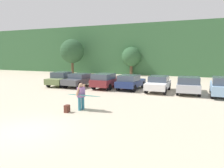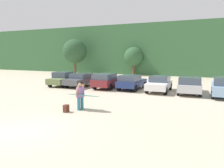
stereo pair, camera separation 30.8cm
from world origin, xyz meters
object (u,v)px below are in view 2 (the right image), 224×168
(parked_car_olive_green, at_px, (63,79))
(parked_car_sky_blue, at_px, (224,87))
(parked_car_dark_gray, at_px, (81,80))
(parked_car_navy, at_px, (131,82))
(person_adult, at_px, (80,95))
(parked_car_white, at_px, (159,83))
(parked_car_silver, at_px, (190,85))
(backpack_dropped, at_px, (66,108))
(surfboard_teal, at_px, (83,95))
(parked_car_maroon, at_px, (108,80))

(parked_car_olive_green, distance_m, parked_car_sky_blue, 16.07)
(parked_car_dark_gray, xyz_separation_m, parked_car_navy, (5.63, 0.35, 0.02))
(parked_car_navy, xyz_separation_m, person_adult, (-0.38, -8.74, 0.18))
(parked_car_olive_green, height_order, parked_car_white, parked_car_olive_green)
(person_adult, bearing_deg, parked_car_olive_green, -35.00)
(parked_car_silver, xyz_separation_m, backpack_dropped, (-6.31, -9.54, -0.57))
(parked_car_silver, bearing_deg, parked_car_white, 85.00)
(parked_car_white, distance_m, parked_car_sky_blue, 5.38)
(parked_car_navy, height_order, person_adult, person_adult)
(parked_car_silver, bearing_deg, parked_car_dark_gray, 88.08)
(parked_car_silver, xyz_separation_m, surfboard_teal, (-5.68, -8.66, 0.14))
(parked_car_maroon, bearing_deg, parked_car_olive_green, 95.90)
(parked_car_olive_green, relative_size, parked_car_sky_blue, 0.97)
(parked_car_dark_gray, height_order, parked_car_white, parked_car_white)
(parked_car_maroon, distance_m, parked_car_sky_blue, 10.66)
(parked_car_olive_green, distance_m, parked_car_white, 10.72)
(parked_car_dark_gray, distance_m, backpack_dropped, 10.40)
(parked_car_sky_blue, height_order, surfboard_teal, parked_car_sky_blue)
(parked_car_navy, relative_size, surfboard_teal, 1.71)
(person_adult, distance_m, backpack_dropped, 1.21)
(parked_car_olive_green, bearing_deg, parked_car_navy, -93.64)
(parked_car_maroon, relative_size, surfboard_teal, 2.01)
(parked_car_white, bearing_deg, parked_car_dark_gray, 91.64)
(parked_car_dark_gray, relative_size, person_adult, 2.46)
(parked_car_maroon, xyz_separation_m, surfboard_teal, (2.29, -8.70, 0.12))
(parked_car_navy, height_order, parked_car_silver, parked_car_silver)
(backpack_dropped, bearing_deg, parked_car_navy, 84.84)
(parked_car_silver, bearing_deg, surfboard_teal, 143.23)
(parked_car_olive_green, height_order, surfboard_teal, parked_car_olive_green)
(parked_car_olive_green, distance_m, surfboard_teal, 11.33)
(parked_car_maroon, relative_size, parked_car_navy, 1.18)
(parked_car_navy, relative_size, parked_car_sky_blue, 0.92)
(parked_car_silver, height_order, backpack_dropped, parked_car_silver)
(parked_car_olive_green, distance_m, parked_car_silver, 13.39)
(parked_car_navy, bearing_deg, parked_car_sky_blue, -90.64)
(parked_car_dark_gray, bearing_deg, parked_car_olive_green, 93.94)
(parked_car_dark_gray, relative_size, parked_car_maroon, 0.87)
(parked_car_maroon, bearing_deg, parked_car_navy, -88.36)
(parked_car_white, height_order, surfboard_teal, parked_car_white)
(backpack_dropped, bearing_deg, parked_car_sky_blue, 45.39)
(parked_car_sky_blue, bearing_deg, parked_car_navy, 87.06)
(parked_car_olive_green, xyz_separation_m, parked_car_navy, (7.95, 0.39, -0.00))
(parked_car_white, relative_size, parked_car_silver, 0.96)
(parked_car_olive_green, relative_size, surfboard_teal, 1.80)
(person_adult, relative_size, surfboard_teal, 0.71)
(parked_car_dark_gray, relative_size, surfboard_teal, 1.74)
(parked_car_navy, bearing_deg, parked_car_olive_green, 95.39)
(parked_car_silver, height_order, person_adult, person_adult)
(parked_car_maroon, xyz_separation_m, parked_car_sky_blue, (10.65, -0.46, 0.03))
(parked_car_maroon, relative_size, parked_car_sky_blue, 1.08)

